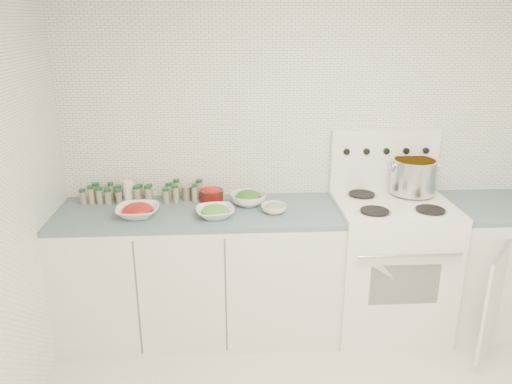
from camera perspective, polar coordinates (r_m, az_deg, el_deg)
name	(u,v)px	position (r m, az deg, el deg)	size (l,w,h in m)	color
room_walls	(384,160)	(2.04, 14.46, 3.51)	(3.54, 3.04, 2.52)	white
counter_left	(200,272)	(3.48, -6.39, -9.05)	(1.85, 0.62, 0.90)	white
stove	(388,261)	(3.62, 14.88, -7.63)	(0.76, 0.70, 1.36)	white
counter_right	(502,264)	(3.96, 26.30, -7.38)	(0.89, 0.93, 0.90)	white
stock_pot	(414,175)	(3.60, 17.56, 1.89)	(0.33, 0.31, 0.23)	silver
bowl_tomato	(138,211)	(3.25, -13.37, -2.08)	(0.28, 0.28, 0.09)	white
bowl_snowpea	(215,212)	(3.17, -4.69, -2.25)	(0.27, 0.27, 0.08)	white
bowl_broccoli	(248,198)	(3.36, -0.87, -0.68)	(0.29, 0.29, 0.10)	white
bowl_zucchini	(274,208)	(3.23, 2.09, -1.83)	(0.19, 0.19, 0.07)	white
bowl_pepper	(212,194)	(3.44, -5.10, -0.27)	(0.16, 0.16, 0.10)	#4F110D
salt_canister	(129,191)	(3.52, -14.36, 0.11)	(0.07, 0.07, 0.15)	white
tin_can	(187,193)	(3.48, -7.92, -0.11)	(0.07, 0.07, 0.10)	gray
spice_cluster	(138,193)	(3.51, -13.29, -0.12)	(0.82, 0.16, 0.14)	gray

